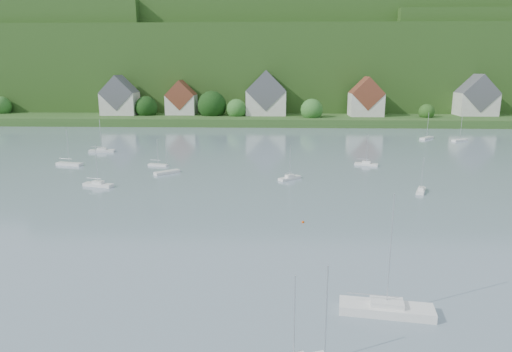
{
  "coord_description": "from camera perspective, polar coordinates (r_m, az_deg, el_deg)",
  "views": [
    {
      "loc": [
        8.33,
        -0.03,
        21.81
      ],
      "look_at": [
        5.37,
        75.0,
        4.0
      ],
      "focal_mm": 32.06,
      "sensor_mm": 36.0,
      "label": 1
    }
  ],
  "objects": [
    {
      "name": "village_building_0",
      "position": [
        197.84,
        -16.63,
        9.23
      ],
      "size": [
        14.0,
        10.4,
        16.0
      ],
      "color": "beige",
      "rests_on": "far_shore_strip"
    },
    {
      "name": "village_building_4",
      "position": [
        207.19,
        25.79,
        8.66
      ],
      "size": [
        15.0,
        10.4,
        16.5
      ],
      "color": "beige",
      "rests_on": "far_shore_strip"
    },
    {
      "name": "mooring_buoy_3",
      "position": [
        66.68,
        5.86,
        -5.82
      ],
      "size": [
        0.38,
        0.38,
        0.38
      ],
      "primitive_type": "sphere",
      "color": "#FB4900",
      "rests_on": "ground"
    },
    {
      "name": "village_building_2",
      "position": [
        188.41,
        1.26,
        9.83
      ],
      "size": [
        16.0,
        11.44,
        18.0
      ],
      "color": "beige",
      "rests_on": "far_shore_strip"
    },
    {
      "name": "village_building_1",
      "position": [
        193.32,
        -9.3,
        9.3
      ],
      "size": [
        12.0,
        9.36,
        14.0
      ],
      "color": "beige",
      "rests_on": "far_shore_strip"
    },
    {
      "name": "village_building_3",
      "position": [
        190.01,
        13.56,
        9.24
      ],
      "size": [
        13.0,
        10.4,
        15.5
      ],
      "color": "beige",
      "rests_on": "far_shore_strip"
    },
    {
      "name": "forested_ridge",
      "position": [
        268.72,
        0.59,
        13.57
      ],
      "size": [
        620.0,
        181.22,
        69.89
      ],
      "color": "#1A3912",
      "rests_on": "ground"
    },
    {
      "name": "near_sailboat_4",
      "position": [
        44.79,
        15.94,
        -15.57
      ],
      "size": [
        8.66,
        3.55,
        11.36
      ],
      "rotation": [
        0.0,
        0.0,
        -0.15
      ],
      "color": "white",
      "rests_on": "ground"
    },
    {
      "name": "far_shore_strip",
      "position": [
        201.23,
        -0.12,
        7.55
      ],
      "size": [
        600.0,
        60.0,
        3.0
      ],
      "primitive_type": "cube",
      "color": "#2E5620",
      "rests_on": "ground"
    },
    {
      "name": "far_sailboat_cluster",
      "position": [
        119.0,
        1.38,
        2.96
      ],
      "size": [
        187.62,
        69.35,
        8.71
      ],
      "color": "white",
      "rests_on": "ground"
    }
  ]
}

